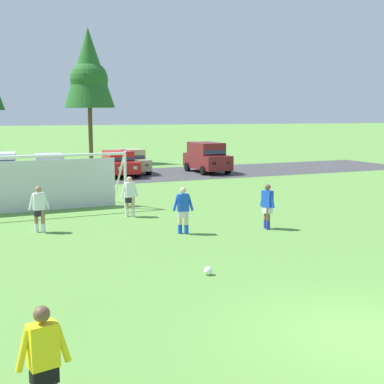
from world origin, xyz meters
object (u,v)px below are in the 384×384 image
at_px(parked_car_slot_right, 130,161).
at_px(parked_car_slot_far_right, 207,157).
at_px(soccer_ball, 208,271).
at_px(player_winger_left, 130,197).
at_px(player_midfield_center, 39,209).
at_px(player_defender_far, 267,206).
at_px(player_winger_right, 183,210).
at_px(soccer_goal, 37,182).
at_px(parked_car_slot_center_left, 2,166).
at_px(parked_car_slot_center_right, 119,163).
at_px(referee, 44,365).
at_px(parked_car_slot_center, 49,168).

bearing_deg(parked_car_slot_right, parked_car_slot_far_right, -16.90).
bearing_deg(soccer_ball, player_winger_left, 86.73).
xyz_separation_m(player_midfield_center, player_defender_far, (7.63, -2.75, 0.00)).
bearing_deg(player_defender_far, player_winger_right, 170.87).
xyz_separation_m(player_winger_right, parked_car_slot_far_right, (9.22, 17.50, 0.29)).
bearing_deg(player_defender_far, soccer_goal, 136.30).
bearing_deg(player_winger_left, soccer_ball, -93.27).
height_order(parked_car_slot_center_left, parked_car_slot_center_right, same).
height_order(referee, parked_car_slot_center_left, parked_car_slot_center_left).
xyz_separation_m(referee, parked_car_slot_center, (4.08, 26.45, 0.05)).
height_order(player_defender_far, parked_car_slot_center_left, parked_car_slot_center_left).
distance_m(parked_car_slot_right, parked_car_slot_far_right, 5.48).
relative_size(soccer_goal, parked_car_slot_center_left, 1.72).
distance_m(player_winger_right, parked_car_slot_center_right, 17.95).
distance_m(parked_car_slot_center_left, parked_car_slot_center_right, 7.42).
bearing_deg(soccer_ball, player_winger_right, 74.86).
bearing_deg(soccer_goal, parked_car_slot_center_left, 92.35).
bearing_deg(parked_car_slot_center, soccer_goal, -101.21).
bearing_deg(player_winger_left, player_midfield_center, -158.41).
distance_m(player_winger_left, parked_car_slot_center_left, 15.72).
distance_m(soccer_goal, parked_car_slot_center_right, 13.28).
height_order(soccer_goal, player_defender_far, soccer_goal).
bearing_deg(player_midfield_center, parked_car_slot_center_right, 64.85).
height_order(referee, player_winger_left, same).
xyz_separation_m(referee, player_midfield_center, (1.54, 11.95, 0.00)).
bearing_deg(player_midfield_center, parked_car_slot_far_right, 47.94).
bearing_deg(parked_car_slot_center_right, soccer_ball, -100.11).
bearing_deg(parked_car_slot_right, player_midfield_center, -116.83).
height_order(parked_car_slot_center, parked_car_slot_center_right, same).
bearing_deg(parked_car_slot_center, player_defender_far, -73.54).
bearing_deg(player_midfield_center, parked_car_slot_center_left, 90.16).
bearing_deg(parked_car_slot_center, player_midfield_center, -99.92).
height_order(parked_car_slot_center_left, parked_car_slot_center, same).
distance_m(referee, parked_car_slot_right, 30.50).
xyz_separation_m(player_winger_left, parked_car_slot_center_left, (-3.81, 15.25, 0.05)).
relative_size(player_winger_left, parked_car_slot_center_right, 0.39).
relative_size(soccer_ball, parked_car_slot_center_right, 0.05).
bearing_deg(player_defender_far, parked_car_slot_right, 87.40).
xyz_separation_m(player_winger_right, parked_car_slot_center, (-2.00, 16.74, 0.05)).
xyz_separation_m(parked_car_slot_center_left, parked_car_slot_right, (8.57, 0.10, 0.00)).
bearing_deg(player_winger_right, parked_car_slot_far_right, 62.22).
bearing_deg(parked_car_slot_center_right, player_winger_left, -104.08).
distance_m(player_defender_far, parked_car_slot_center_right, 18.24).
bearing_deg(parked_car_slot_center_left, parked_car_slot_right, 0.70).
height_order(player_winger_left, parked_car_slot_center, parked_car_slot_center).
height_order(player_winger_right, parked_car_slot_center_left, parked_car_slot_center_left).
bearing_deg(parked_car_slot_center_left, player_winger_left, -75.99).
relative_size(parked_car_slot_center, parked_car_slot_right, 1.02).
height_order(referee, player_defender_far, same).
distance_m(player_winger_left, parked_car_slot_center_right, 14.43).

